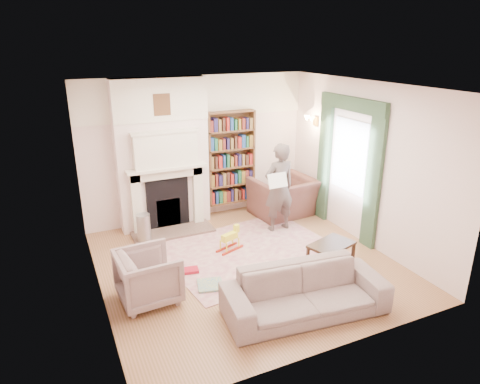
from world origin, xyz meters
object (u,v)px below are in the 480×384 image
bookcase (231,158)px  armchair_reading (283,197)px  armchair_left (149,277)px  sofa (305,292)px  coffee_table (331,257)px  rocking_horse (230,239)px  paraffin_heater (144,229)px  man_reading (279,188)px

bookcase → armchair_reading: bookcase is taller
armchair_reading → armchair_left: (-3.22, -1.90, -0.02)m
sofa → coffee_table: sofa is taller
bookcase → rocking_horse: bearing=-114.3°
sofa → armchair_reading: bearing=71.4°
armchair_left → paraffin_heater: size_ratio=1.46×
rocking_horse → armchair_left: bearing=-171.4°
armchair_left → paraffin_heater: (0.33, 1.77, -0.09)m
bookcase → man_reading: bearing=-68.4°
sofa → rocking_horse: bearing=102.0°
armchair_reading → man_reading: 0.88m
armchair_reading → paraffin_heater: size_ratio=2.16×
bookcase → rocking_horse: (-0.71, -1.58, -0.96)m
man_reading → rocking_horse: bearing=16.1°
coffee_table → rocking_horse: coffee_table is taller
man_reading → coffee_table: man_reading is taller
armchair_left → paraffin_heater: 1.81m
man_reading → coffee_table: size_ratio=2.40×
bookcase → man_reading: size_ratio=1.10×
armchair_reading → rocking_horse: (-1.63, -1.01, -0.17)m
armchair_reading → sofa: (-1.43, -3.05, -0.07)m
sofa → rocking_horse: (-0.19, 2.04, -0.10)m
armchair_left → man_reading: size_ratio=0.48×
sofa → paraffin_heater: sofa is taller
man_reading → sofa: bearing=65.0°
coffee_table → rocking_horse: 1.72m
armchair_left → coffee_table: bearing=-100.8°
armchair_reading → sofa: bearing=59.0°
armchair_reading → paraffin_heater: (-2.89, -0.13, -0.11)m
armchair_reading → rocking_horse: size_ratio=2.45×
rocking_horse → bookcase: bearing=45.1°
sofa → rocking_horse: size_ratio=4.41×
man_reading → rocking_horse: size_ratio=3.47×
armchair_reading → armchair_left: 3.74m
armchair_left → man_reading: bearing=-68.2°
coffee_table → sofa: bearing=-158.7°
rocking_horse → paraffin_heater: bearing=124.4°
armchair_reading → paraffin_heater: armchair_reading is taller
bookcase → rocking_horse: size_ratio=3.82×
coffee_table → armchair_reading: bearing=61.2°
coffee_table → paraffin_heater: bearing=121.3°
sofa → bookcase: bearing=88.4°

